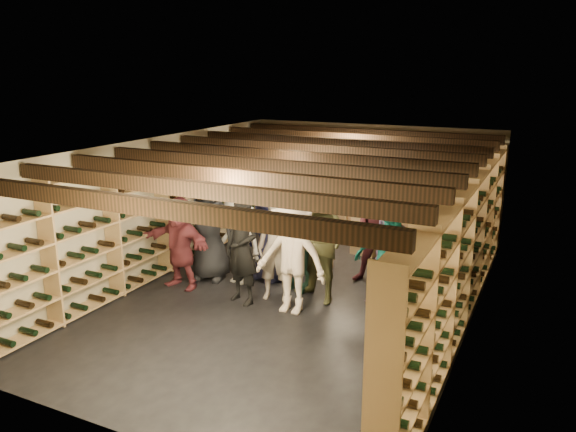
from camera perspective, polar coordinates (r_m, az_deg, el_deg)
The scene contains 23 objects.
ground at distance 9.22m, azimuth 0.55°, elevation -7.97°, with size 8.00×8.00×0.00m, color black.
walls at distance 8.82m, azimuth 0.57°, elevation -0.76°, with size 5.52×8.02×2.40m.
ceiling at distance 8.58m, azimuth 0.59°, elevation 6.98°, with size 5.50×8.00×0.01m, color beige.
ceiling_joists at distance 8.60m, azimuth 0.59°, elevation 6.05°, with size 5.40×7.12×0.18m.
wine_rack_left at distance 10.19m, azimuth -12.60°, elevation 0.28°, with size 0.32×7.50×2.15m.
wine_rack_right at distance 8.15m, azimuth 17.16°, elevation -3.70°, with size 0.32×7.50×2.15m.
wine_rack_back at distance 12.33m, azimuth 8.24°, elevation 2.99°, with size 4.70×0.30×2.15m.
crate_stack_left at distance 11.09m, azimuth 7.90°, elevation -1.80°, with size 0.56×0.42×0.85m.
crate_stack_right at distance 10.32m, azimuth 3.03°, elevation -4.45°, with size 0.53×0.38×0.34m.
crate_loose at distance 10.77m, azimuth 12.82°, elevation -4.45°, with size 0.50×0.33×0.17m, color tan.
person_0 at distance 9.69m, azimuth -8.09°, elevation -1.00°, with size 0.93×0.61×1.90m, color black.
person_1 at distance 8.67m, azimuth -4.71°, elevation -3.37°, with size 0.64×0.42×1.74m, color black.
person_2 at distance 8.68m, azimuth 3.07°, elevation -2.79°, with size 0.92×0.72×1.90m, color brown.
person_3 at distance 8.30m, azimuth 0.31°, elevation -4.14°, with size 1.13×0.65×1.75m, color beige.
person_4 at distance 7.86m, azimuth 10.22°, elevation -4.99°, with size 1.10×0.46×1.88m, color #116C62.
person_5 at distance 9.45m, azimuth -10.94°, elevation -2.66°, with size 1.44×0.46×1.55m, color brown.
person_6 at distance 9.59m, azimuth -1.91°, elevation -1.68°, with size 0.83×0.54×1.70m, color #202145.
person_7 at distance 8.78m, azimuth -1.17°, elevation -3.21°, with size 0.62×0.41×1.71m, color gray.
person_8 at distance 9.53m, azimuth 9.14°, elevation -1.92°, with size 0.83×0.65×1.72m, color #4C1D25.
person_9 at distance 9.51m, azimuth -5.13°, elevation -2.49°, with size 0.97×0.56×1.50m, color #A5A197.
person_10 at distance 9.16m, azimuth 1.15°, elevation -2.13°, with size 1.05×0.44×1.80m, color #254E3E.
person_11 at distance 8.62m, azimuth 10.34°, elevation -3.46°, with size 1.67×0.53×1.81m, color slate.
person_12 at distance 9.53m, azimuth 14.39°, elevation -1.86°, with size 0.89×0.58×1.82m, color #313136.
Camera 1 is at (3.64, -7.68, 3.57)m, focal length 35.00 mm.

